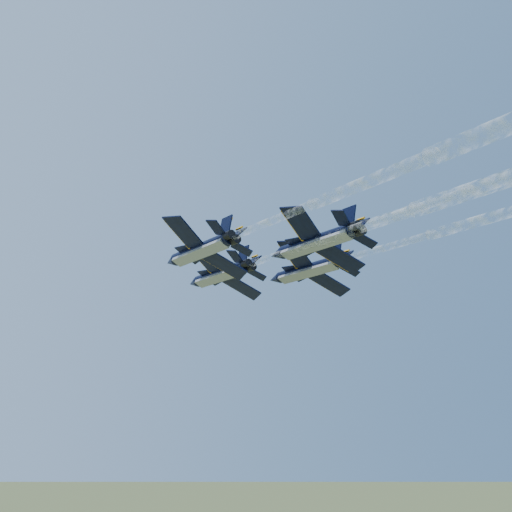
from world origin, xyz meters
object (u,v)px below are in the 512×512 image
jet_lead (220,274)px  jet_left (200,250)px  jet_slot (315,242)px  jet_right (307,270)px

jet_lead → jet_left: same height
jet_left → jet_lead: bearing=45.8°
jet_lead → jet_slot: (1.48, -23.05, 0.00)m
jet_slot → jet_left: bearing=130.5°
jet_left → jet_slot: (11.25, -12.21, 0.00)m
jet_left → jet_right: (19.96, 0.52, 0.00)m
jet_slot → jet_lead: bearing=91.5°
jet_lead → jet_left: 14.59m
jet_lead → jet_right: 14.50m
jet_right → jet_slot: 15.43m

